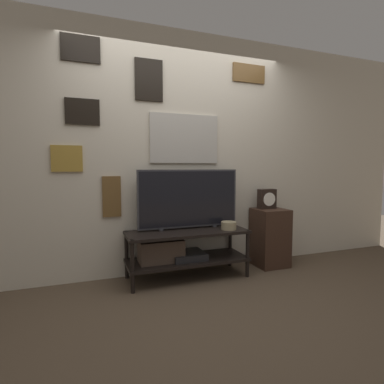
% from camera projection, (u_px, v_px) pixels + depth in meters
% --- Properties ---
extents(ground_plane, '(12.00, 12.00, 0.00)m').
position_uv_depth(ground_plane, '(196.00, 287.00, 2.98)').
color(ground_plane, '#4C3D2D').
extents(wall_back, '(6.40, 0.08, 2.70)m').
position_uv_depth(wall_back, '(178.00, 152.00, 3.39)').
color(wall_back, beige).
rests_on(wall_back, ground_plane).
extents(media_console, '(1.30, 0.47, 0.51)m').
position_uv_depth(media_console, '(178.00, 249.00, 3.18)').
color(media_console, black).
rests_on(media_console, ground_plane).
extents(television, '(1.14, 0.05, 0.65)m').
position_uv_depth(television, '(189.00, 199.00, 3.28)').
color(television, '#333338').
rests_on(television, media_console).
extents(vase_wide_bowl, '(0.17, 0.17, 0.09)m').
position_uv_depth(vase_wide_bowl, '(229.00, 226.00, 3.26)').
color(vase_wide_bowl, tan).
rests_on(vase_wide_bowl, media_console).
extents(vase_tall_ceramic, '(0.08, 0.08, 0.24)m').
position_uv_depth(vase_tall_ceramic, '(227.00, 214.00, 3.56)').
color(vase_tall_ceramic, beige).
rests_on(vase_tall_ceramic, media_console).
extents(side_table, '(0.37, 0.37, 0.69)m').
position_uv_depth(side_table, '(270.00, 237.00, 3.62)').
color(side_table, '#382319').
rests_on(side_table, ground_plane).
extents(mantel_clock, '(0.21, 0.11, 0.24)m').
position_uv_depth(mantel_clock, '(267.00, 199.00, 3.63)').
color(mantel_clock, black).
rests_on(mantel_clock, side_table).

